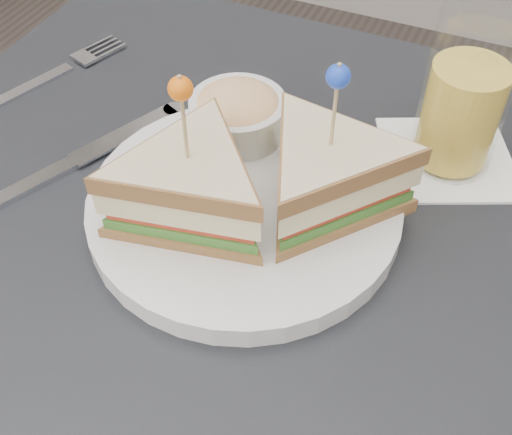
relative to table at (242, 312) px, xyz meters
name	(u,v)px	position (x,y,z in m)	size (l,w,h in m)	color
table	(242,312)	(0.00, 0.00, 0.00)	(0.80, 0.80, 0.75)	black
plate_meal	(253,179)	(-0.01, 0.05, 0.12)	(0.36, 0.36, 0.17)	silver
cutlery_fork	(55,73)	(-0.31, 0.16, 0.08)	(0.09, 0.20, 0.01)	silver
cutlery_knife	(82,157)	(-0.20, 0.05, 0.08)	(0.11, 0.22, 0.01)	silver
drink_set	(464,101)	(0.13, 0.20, 0.15)	(0.17, 0.17, 0.16)	white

